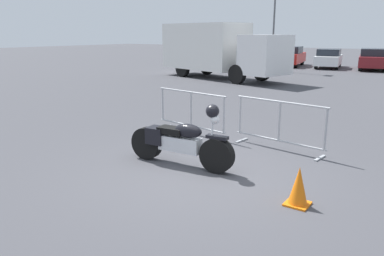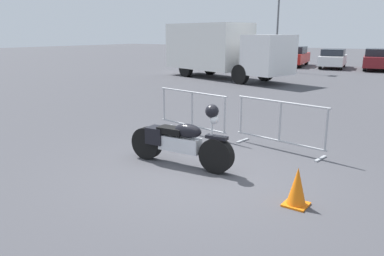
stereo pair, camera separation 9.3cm
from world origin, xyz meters
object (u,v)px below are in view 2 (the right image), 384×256
crowd_barrier_near (192,112)px  parked_car_maroon (378,59)px  parked_car_white (333,58)px  parked_car_silver (261,55)px  parked_car_red (294,56)px  traffic_cone (297,187)px  box_truck (219,48)px  pedestrian (243,61)px  crowd_barrier_far (280,125)px  motorcycle (180,141)px  street_lamp (278,13)px

crowd_barrier_near → parked_car_maroon: size_ratio=0.48×
parked_car_white → parked_car_silver: bearing=77.5°
parked_car_red → traffic_cone: size_ratio=7.76×
crowd_barrier_near → box_truck: 12.04m
crowd_barrier_near → pedestrian: pedestrian is taller
crowd_barrier_far → box_truck: (-7.98, 10.56, 1.08)m
motorcycle → parked_car_red: size_ratio=0.48×
motorcycle → crowd_barrier_near: size_ratio=1.04×
motorcycle → traffic_cone: motorcycle is taller
box_truck → pedestrian: (0.99, 0.88, -0.72)m
box_truck → street_lamp: size_ratio=1.41×
motorcycle → traffic_cone: bearing=-14.0°
motorcycle → pedestrian: pedestrian is taller
parked_car_silver → motorcycle: bearing=-167.9°
street_lamp → parked_car_red: bearing=95.8°
parked_car_silver → parked_car_red: parked_car_red is taller
street_lamp → motorcycle: bearing=-72.1°
motorcycle → box_truck: size_ratio=0.28×
pedestrian → street_lamp: (-0.03, 4.69, 2.79)m
street_lamp → parked_car_white: bearing=61.6°
street_lamp → box_truck: bearing=-99.7°
parked_car_silver → crowd_barrier_near: bearing=-168.8°
traffic_cone → parked_car_white: bearing=104.3°
parked_car_white → crowd_barrier_near: bearing=176.5°
crowd_barrier_near → box_truck: size_ratio=0.27×
motorcycle → parked_car_silver: parked_car_silver is taller
motorcycle → parked_car_red: 23.47m
parked_car_silver → street_lamp: (3.34, -4.77, 2.98)m
parked_car_white → street_lamp: bearing=141.7°
crowd_barrier_near → parked_car_red: bearing=104.1°
parked_car_silver → parked_car_maroon: size_ratio=1.01×
box_truck → traffic_cone: (9.27, -12.98, -1.35)m
box_truck → parked_car_white: (3.39, 10.08, -0.95)m
motorcycle → parked_car_red: (-6.33, 22.60, 0.27)m
pedestrian → crowd_barrier_near: bearing=97.9°
parked_car_silver → traffic_cone: size_ratio=7.60×
parked_car_red → parked_car_white: (2.89, 0.06, -0.06)m
pedestrian → box_truck: bearing=27.3°
crowd_barrier_near → parked_car_silver: bearing=111.1°
motorcycle → parked_car_white: parked_car_white is taller
crowd_barrier_near → street_lamp: bearing=106.3°
crowd_barrier_near → motorcycle: bearing=-60.3°
crowd_barrier_near → traffic_cone: crowd_barrier_near is taller
box_truck → street_lamp: street_lamp is taller
parked_car_silver → street_lamp: street_lamp is taller
street_lamp → crowd_barrier_far: bearing=-66.5°
parked_car_silver → parked_car_red: bearing=-106.3°
crowd_barrier_far → box_truck: box_truck is taller
crowd_barrier_near → traffic_cone: size_ratio=3.61×
parked_car_red → parked_car_white: parked_car_red is taller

